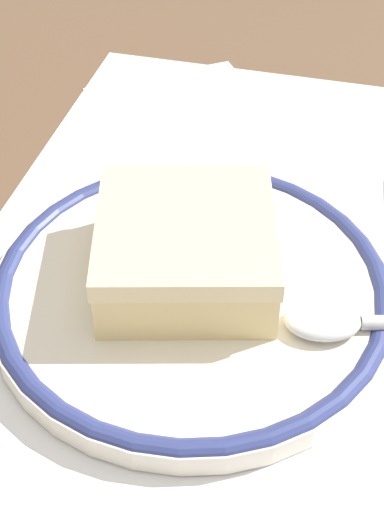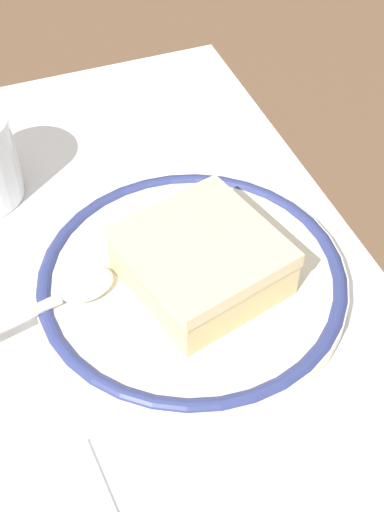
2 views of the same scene
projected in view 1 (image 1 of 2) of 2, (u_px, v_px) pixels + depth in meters
ground_plane at (214, 338)px, 0.40m from camera, size 2.40×2.40×0.00m
placemat at (214, 337)px, 0.40m from camera, size 0.55×0.30×0.00m
plate at (192, 290)px, 0.41m from camera, size 0.21×0.21×0.02m
cake_slice at (186, 248)px, 0.40m from camera, size 0.11×0.11×0.04m
spoon at (375, 322)px, 0.38m from camera, size 0.05×0.14×0.01m
napkin at (183, 111)px, 0.55m from camera, size 0.16×0.16×0.00m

